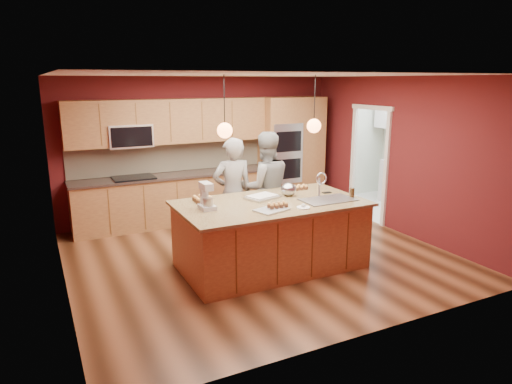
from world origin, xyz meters
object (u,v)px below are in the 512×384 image
stand_mixer (207,198)px  person_right (265,188)px  person_left (233,193)px  mixing_bowl (288,189)px  island (272,234)px

stand_mixer → person_right: bearing=33.3°
person_left → stand_mixer: size_ratio=4.95×
person_right → mixing_bowl: 0.78m
person_right → mixing_bowl: bearing=100.0°
island → stand_mixer: 1.14m
person_right → stand_mixer: size_ratio=5.12×
island → person_right: person_right is taller
person_right → stand_mixer: 1.65m
island → stand_mixer: bearing=176.0°
island → mixing_bowl: bearing=28.8°
person_left → person_right: size_ratio=0.97×
stand_mixer → person_left: bearing=49.0°
person_left → stand_mixer: person_left is taller
island → person_right: bearing=67.7°
island → person_left: bearing=100.0°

